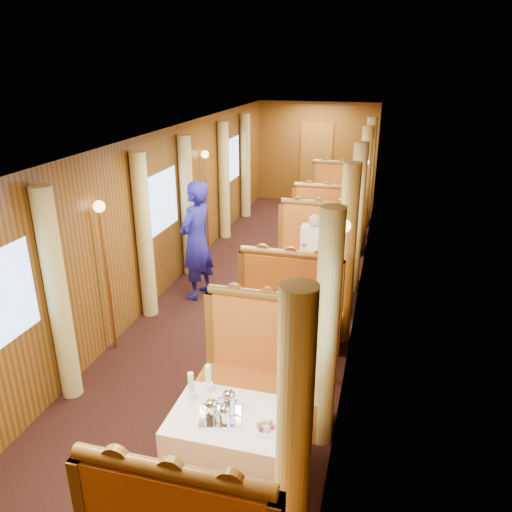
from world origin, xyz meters
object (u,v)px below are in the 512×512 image
(steward, at_px, (196,241))
(table_far, at_px, (333,216))
(teapot_right, at_px, (225,417))
(banquette_far_aft, at_px, (338,202))
(banquette_near_aft, at_px, (264,378))
(rose_vase_far, at_px, (333,191))
(fruit_plate, at_px, (266,427))
(rose_vase_mid, at_px, (304,248))
(banquette_mid_fwd, at_px, (292,312))
(banquette_far_fwd, at_px, (327,229))
(table_mid, at_px, (305,284))
(tea_tray, at_px, (220,417))
(passenger, at_px, (313,244))
(teapot_left, at_px, (212,411))
(table_near, at_px, (235,452))
(banquette_mid_aft, at_px, (315,256))
(teapot_back, at_px, (229,402))

(steward, bearing_deg, table_far, 169.49)
(teapot_right, bearing_deg, table_far, 87.16)
(banquette_far_aft, xyz_separation_m, steward, (-1.66, -4.57, 0.49))
(banquette_near_aft, xyz_separation_m, rose_vase_far, (-0.03, 5.96, 0.50))
(banquette_far_aft, relative_size, fruit_plate, 6.33)
(fruit_plate, bearing_deg, banquette_far_aft, 92.03)
(table_far, height_order, banquette_far_aft, banquette_far_aft)
(rose_vase_mid, bearing_deg, rose_vase_far, 89.98)
(banquette_mid_fwd, relative_size, banquette_far_fwd, 1.00)
(table_mid, distance_m, teapot_right, 3.63)
(table_far, distance_m, fruit_plate, 7.10)
(tea_tray, distance_m, passenger, 4.29)
(rose_vase_far, bearing_deg, banquette_near_aft, -89.72)
(teapot_left, relative_size, teapot_right, 1.07)
(steward, bearing_deg, passenger, 130.06)
(passenger, bearing_deg, table_far, 90.00)
(table_near, bearing_deg, teapot_right, -112.08)
(banquette_mid_aft, bearing_deg, table_mid, -90.00)
(banquette_near_aft, relative_size, banquette_mid_fwd, 1.00)
(banquette_near_aft, height_order, banquette_mid_fwd, same)
(banquette_mid_aft, relative_size, rose_vase_far, 3.72)
(table_near, height_order, teapot_left, teapot_left)
(tea_tray, bearing_deg, banquette_near_aft, 84.48)
(table_far, relative_size, tea_tray, 3.09)
(tea_tray, distance_m, steward, 3.83)
(passenger, bearing_deg, teapot_back, -90.85)
(table_near, relative_size, tea_tray, 3.09)
(banquette_near_aft, xyz_separation_m, teapot_left, (-0.16, -1.09, 0.40))
(banquette_mid_aft, bearing_deg, banquette_mid_fwd, -90.00)
(banquette_near_aft, distance_m, teapot_back, 1.03)
(banquette_near_aft, distance_m, fruit_plate, 1.19)
(teapot_back, xyz_separation_m, rose_vase_mid, (0.03, 3.45, 0.10))
(tea_tray, height_order, teapot_right, teapot_right)
(banquette_far_fwd, distance_m, teapot_right, 6.10)
(table_far, xyz_separation_m, banquette_far_aft, (0.00, 1.01, 0.05))
(banquette_mid_aft, distance_m, teapot_left, 4.61)
(banquette_near_aft, bearing_deg, table_near, -90.00)
(banquette_mid_fwd, relative_size, banquette_far_aft, 1.00)
(banquette_mid_aft, xyz_separation_m, rose_vase_mid, (-0.03, -1.00, 0.50))
(banquette_far_fwd, distance_m, rose_vase_far, 1.11)
(banquette_near_aft, height_order, tea_tray, banquette_near_aft)
(table_near, bearing_deg, teapot_back, 133.90)
(banquette_mid_fwd, height_order, teapot_left, banquette_mid_fwd)
(banquette_mid_fwd, xyz_separation_m, fruit_plate, (0.29, -2.57, 0.35))
(banquette_mid_fwd, bearing_deg, teapot_back, -91.46)
(table_near, height_order, teapot_right, teapot_right)
(banquette_mid_aft, distance_m, tea_tray, 4.58)
(fruit_plate, bearing_deg, teapot_right, -177.28)
(rose_vase_mid, bearing_deg, passenger, 87.59)
(table_far, distance_m, rose_vase_far, 0.55)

